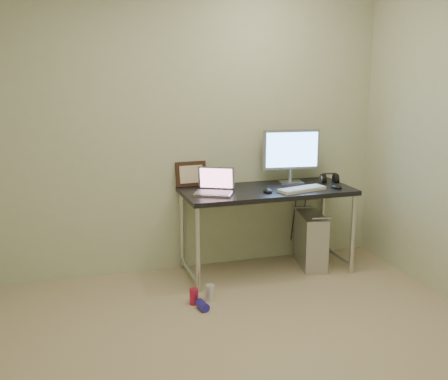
% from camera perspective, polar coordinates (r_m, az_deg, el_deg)
% --- Properties ---
extents(floor, '(3.50, 3.50, 0.00)m').
position_cam_1_polar(floor, '(3.67, 3.75, -16.87)').
color(floor, tan).
rests_on(floor, ground).
extents(wall_back, '(3.50, 0.02, 2.50)m').
position_cam_1_polar(wall_back, '(4.89, -3.47, 6.19)').
color(wall_back, beige).
rests_on(wall_back, ground).
extents(desk, '(1.47, 0.64, 0.75)m').
position_cam_1_polar(desk, '(4.87, 4.38, -0.85)').
color(desk, black).
rests_on(desk, ground).
extents(tower_computer, '(0.29, 0.49, 0.51)m').
position_cam_1_polar(tower_computer, '(5.16, 8.81, -5.06)').
color(tower_computer, '#B6B6BB').
rests_on(tower_computer, ground).
extents(cable_a, '(0.01, 0.16, 0.69)m').
position_cam_1_polar(cable_a, '(5.33, 7.12, -2.65)').
color(cable_a, black).
rests_on(cable_a, ground).
extents(cable_b, '(0.02, 0.11, 0.71)m').
position_cam_1_polar(cable_b, '(5.36, 8.08, -2.82)').
color(cable_b, black).
rests_on(cable_b, ground).
extents(can_red, '(0.09, 0.09, 0.12)m').
position_cam_1_polar(can_red, '(4.39, -3.07, -10.75)').
color(can_red, '#AE193B').
rests_on(can_red, ground).
extents(can_white, '(0.08, 0.08, 0.13)m').
position_cam_1_polar(can_white, '(4.44, -1.42, -10.39)').
color(can_white, silver).
rests_on(can_white, ground).
extents(can_blue, '(0.09, 0.13, 0.07)m').
position_cam_1_polar(can_blue, '(4.30, -2.20, -11.63)').
color(can_blue, '#2720A5').
rests_on(can_blue, ground).
extents(laptop, '(0.39, 0.36, 0.21)m').
position_cam_1_polar(laptop, '(4.67, -0.95, 0.27)').
color(laptop, '#B2B1B8').
rests_on(laptop, desk).
extents(monitor, '(0.51, 0.18, 0.48)m').
position_cam_1_polar(monitor, '(5.06, 6.85, 3.85)').
color(monitor, '#B2B1B8').
rests_on(monitor, desk).
extents(keyboard, '(0.45, 0.24, 0.03)m').
position_cam_1_polar(keyboard, '(4.81, 7.92, 0.08)').
color(keyboard, silver).
rests_on(keyboard, desk).
extents(mouse_right, '(0.09, 0.13, 0.04)m').
position_cam_1_polar(mouse_right, '(4.95, 11.36, 0.42)').
color(mouse_right, black).
rests_on(mouse_right, desk).
extents(mouse_left, '(0.10, 0.13, 0.04)m').
position_cam_1_polar(mouse_left, '(4.72, 4.47, 0.01)').
color(mouse_left, black).
rests_on(mouse_left, desk).
extents(headphones, '(0.17, 0.10, 0.11)m').
position_cam_1_polar(headphones, '(5.18, 10.66, 1.09)').
color(headphones, black).
rests_on(headphones, desk).
extents(picture_frame, '(0.28, 0.09, 0.22)m').
position_cam_1_polar(picture_frame, '(4.93, -3.37, 1.64)').
color(picture_frame, black).
rests_on(picture_frame, desk).
extents(webcam, '(0.05, 0.04, 0.12)m').
position_cam_1_polar(webcam, '(4.97, -1.06, 1.48)').
color(webcam, silver).
rests_on(webcam, desk).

